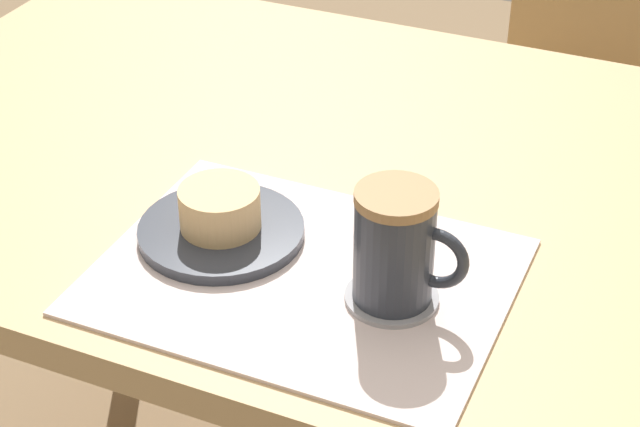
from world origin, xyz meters
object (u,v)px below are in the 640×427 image
Objects in this scene: wooden_chair at (587,96)px; dining_table at (412,232)px; pastry at (220,208)px; coffee_mug at (397,246)px; pastry_plate at (221,231)px.

dining_table is at bearing 92.64° from wooden_chair.
pastry is 0.72× the size of coffee_mug.
wooden_chair reaches higher than pastry.
pastry is (-0.21, -0.91, 0.27)m from wooden_chair.
pastry_plate is 0.21m from coffee_mug.
pastry is (0.00, 0.00, 0.03)m from pastry_plate.
wooden_chair is 10.59× the size of pastry.
dining_table is 17.07× the size of pastry.
pastry reaches higher than dining_table.
pastry_plate is at bearing -127.67° from dining_table.
wooden_chair is at bearing 76.94° from pastry.
pastry_plate is at bearing 0.00° from pastry.
coffee_mug is (0.20, -0.03, 0.06)m from pastry_plate.
pastry is 0.20m from coffee_mug.
dining_table is at bearing 104.29° from coffee_mug.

